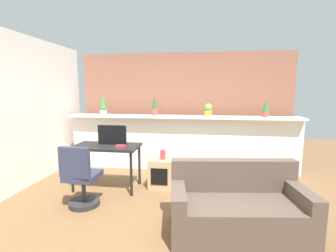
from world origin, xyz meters
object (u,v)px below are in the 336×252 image
side_cube_shelf (161,173)px  desk (106,150)px  couch (237,208)px  office_chair (81,181)px  book_on_desk (121,146)px  potted_plant_1 (155,106)px  vase_on_shelf (163,155)px  potted_plant_0 (103,105)px  potted_plant_2 (208,110)px  potted_plant_3 (266,108)px  tv_monitor (112,135)px

side_cube_shelf → desk: bearing=-168.3°
couch → side_cube_shelf: bearing=132.9°
office_chair → couch: (2.12, -0.30, -0.11)m
book_on_desk → couch: bearing=-27.7°
potted_plant_1 → vase_on_shelf: size_ratio=2.40×
desk → office_chair: 0.78m
potted_plant_0 → book_on_desk: size_ratio=3.11×
office_chair → side_cube_shelf: (0.99, 0.91, -0.14)m
book_on_desk → potted_plant_2: bearing=41.8°
potted_plant_2 → vase_on_shelf: size_ratio=1.56×
desk → side_cube_shelf: 1.01m
couch → potted_plant_2: bearing=98.5°
potted_plant_3 → potted_plant_0: bearing=180.0°
potted_plant_3 → book_on_desk: bearing=-154.1°
potted_plant_2 → vase_on_shelf: bearing=-127.8°
tv_monitor → book_on_desk: size_ratio=3.10×
potted_plant_1 → potted_plant_3: potted_plant_1 is taller
tv_monitor → office_chair: tv_monitor is taller
book_on_desk → office_chair: bearing=-122.0°
side_cube_shelf → couch: couch is taller
potted_plant_0 → potted_plant_1: (1.11, 0.01, -0.03)m
potted_plant_1 → couch: size_ratio=0.24×
potted_plant_2 → tv_monitor: size_ratio=0.52×
potted_plant_1 → desk: (-0.61, -1.12, -0.68)m
potted_plant_0 → book_on_desk: bearing=-56.9°
potted_plant_1 → vase_on_shelf: bearing=-70.9°
vase_on_shelf → couch: bearing=-47.4°
potted_plant_0 → couch: potted_plant_0 is taller
potted_plant_2 → desk: size_ratio=0.23×
potted_plant_3 → office_chair: (-2.89, -1.83, -0.94)m
potted_plant_3 → office_chair: size_ratio=0.39×
potted_plant_3 → side_cube_shelf: (-1.89, -0.92, -1.08)m
potted_plant_1 → vase_on_shelf: potted_plant_1 is taller
tv_monitor → vase_on_shelf: 0.93m
office_chair → book_on_desk: office_chair is taller
potted_plant_0 → desk: (0.50, -1.11, -0.70)m
potted_plant_3 → desk: (-2.80, -1.10, -0.66)m
side_cube_shelf → vase_on_shelf: (0.03, -0.02, 0.33)m
potted_plant_2 → side_cube_shelf: potted_plant_2 is taller
potted_plant_3 → couch: size_ratio=0.22×
potted_plant_1 → desk: size_ratio=0.36×
potted_plant_0 → couch: 3.48m
desk → office_chair: office_chair is taller
office_chair → tv_monitor: bearing=78.1°
desk → tv_monitor: bearing=45.7°
potted_plant_2 → office_chair: bearing=-133.8°
desk → potted_plant_2: bearing=34.0°
tv_monitor → side_cube_shelf: tv_monitor is taller
potted_plant_2 → couch: (0.32, -2.17, -1.00)m
potted_plant_0 → vase_on_shelf: potted_plant_0 is taller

